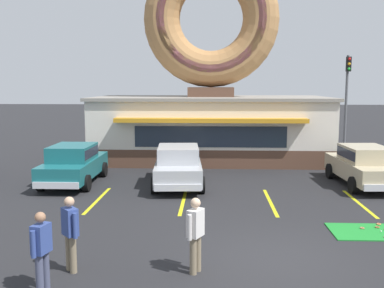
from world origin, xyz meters
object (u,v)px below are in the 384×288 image
at_px(pedestrian_blue_sweater_man, 195,232).
at_px(trash_bin, 349,161).
at_px(pedestrian_leather_jacket_man, 70,230).
at_px(car_silver, 178,164).
at_px(car_teal, 74,163).
at_px(traffic_light_pole, 347,89).
at_px(car_champagne, 364,164).
at_px(golf_ball, 381,231).
at_px(pedestrian_hooded_kid, 42,248).

relative_size(pedestrian_blue_sweater_man, trash_bin, 1.69).
bearing_deg(pedestrian_leather_jacket_man, car_silver, 78.66).
xyz_separation_m(car_teal, traffic_light_pole, (13.98, 10.89, 2.84)).
bearing_deg(car_champagne, pedestrian_leather_jacket_man, -136.15).
height_order(car_silver, trash_bin, car_silver).
height_order(golf_ball, car_silver, car_silver).
bearing_deg(pedestrian_blue_sweater_man, trash_bin, 60.06).
bearing_deg(pedestrian_hooded_kid, golf_ball, 25.80).
bearing_deg(trash_bin, pedestrian_leather_jacket_man, -128.74).
xyz_separation_m(golf_ball, pedestrian_leather_jacket_man, (-7.63, -2.86, 0.87)).
bearing_deg(pedestrian_leather_jacket_man, car_champagne, 43.85).
bearing_deg(golf_ball, pedestrian_hooded_kid, -154.20).
distance_m(pedestrian_blue_sweater_man, pedestrian_leather_jacket_man, 2.68).
xyz_separation_m(car_teal, car_champagne, (11.64, 0.17, 0.00)).
bearing_deg(trash_bin, car_champagne, -96.35).
relative_size(golf_ball, car_teal, 0.01).
distance_m(car_champagne, pedestrian_hooded_kid, 13.41).
xyz_separation_m(car_teal, pedestrian_leather_jacket_man, (2.59, -8.53, 0.04)).
relative_size(pedestrian_hooded_kid, traffic_light_pole, 0.28).
distance_m(pedestrian_blue_sweater_man, traffic_light_pole, 21.41).
bearing_deg(car_silver, pedestrian_leather_jacket_man, -101.34).
relative_size(car_teal, traffic_light_pole, 0.79).
bearing_deg(car_teal, car_champagne, 0.81).
bearing_deg(golf_ball, pedestrian_leather_jacket_man, -159.45).
bearing_deg(car_silver, car_teal, 177.85).
distance_m(car_teal, pedestrian_blue_sweater_man, 9.98).
bearing_deg(car_champagne, golf_ball, -103.67).
bearing_deg(car_teal, pedestrian_hooded_kid, -76.21).
relative_size(golf_ball, pedestrian_hooded_kid, 0.03).
relative_size(car_champagne, trash_bin, 4.76).
height_order(car_champagne, pedestrian_hooded_kid, car_champagne).
height_order(car_silver, traffic_light_pole, traffic_light_pole).
bearing_deg(car_teal, traffic_light_pole, 37.90).
relative_size(car_champagne, pedestrian_blue_sweater_man, 2.82).
bearing_deg(golf_ball, car_champagne, 76.33).
xyz_separation_m(pedestrian_blue_sweater_man, pedestrian_hooded_kid, (-2.94, -1.01, -0.03)).
height_order(pedestrian_hooded_kid, trash_bin, pedestrian_hooded_kid).
bearing_deg(pedestrian_hooded_kid, traffic_light_pole, 60.23).
bearing_deg(golf_ball, pedestrian_blue_sweater_man, -150.49).
height_order(car_champagne, traffic_light_pole, traffic_light_pole).
relative_size(golf_ball, traffic_light_pole, 0.01).
bearing_deg(trash_bin, car_teal, -165.18).
bearing_deg(golf_ball, traffic_light_pole, 77.20).
relative_size(car_champagne, pedestrian_leather_jacket_man, 2.81).
xyz_separation_m(pedestrian_blue_sweater_man, trash_bin, (6.71, 11.64, -0.41)).
height_order(car_silver, car_teal, same).
bearing_deg(trash_bin, pedestrian_blue_sweater_man, -119.94).
xyz_separation_m(golf_ball, car_champagne, (1.42, 5.84, 0.82)).
bearing_deg(pedestrian_blue_sweater_man, car_teal, 121.88).
bearing_deg(car_teal, car_silver, -2.15).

